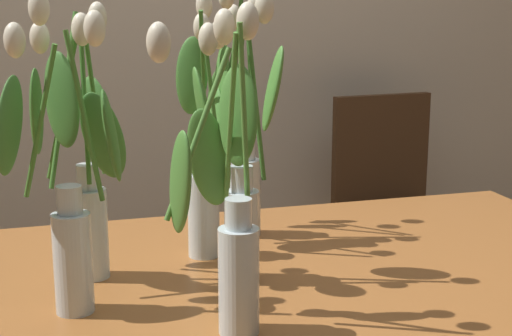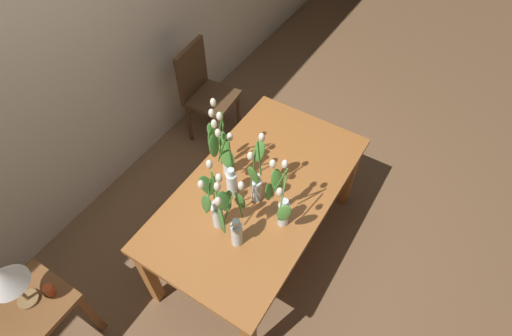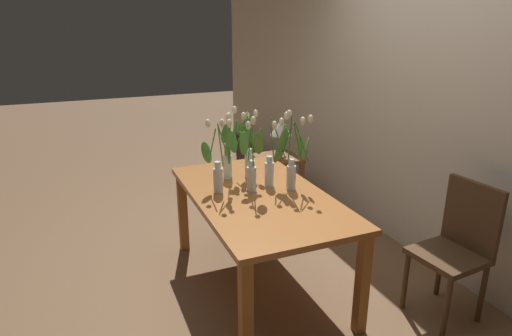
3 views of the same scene
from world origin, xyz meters
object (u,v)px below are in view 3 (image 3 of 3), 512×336
at_px(tulip_vase_0, 228,156).
at_px(tulip_vase_1, 247,148).
at_px(tulip_vase_3, 251,166).
at_px(table_lamp, 281,129).
at_px(tulip_vase_2, 219,165).
at_px(tulip_vase_4, 273,162).
at_px(tulip_vase_5, 292,159).
at_px(side_table, 277,167).
at_px(dining_table, 259,205).
at_px(pillar_candle, 278,157).
at_px(dining_chair, 458,243).

distance_m(tulip_vase_0, tulip_vase_1, 0.16).
relative_size(tulip_vase_3, table_lamp, 1.40).
bearing_deg(tulip_vase_2, tulip_vase_4, 83.15).
distance_m(tulip_vase_4, tulip_vase_5, 0.15).
xyz_separation_m(tulip_vase_2, side_table, (-1.15, 1.01, -0.51)).
relative_size(dining_table, tulip_vase_3, 2.88).
bearing_deg(tulip_vase_4, tulip_vase_3, -80.33).
relative_size(tulip_vase_2, tulip_vase_3, 0.97).
distance_m(tulip_vase_0, pillar_candle, 1.16).
relative_size(dining_chair, table_lamp, 2.34).
relative_size(tulip_vase_5, table_lamp, 1.45).
bearing_deg(tulip_vase_2, tulip_vase_1, 125.61).
relative_size(tulip_vase_1, dining_chair, 0.60).
relative_size(tulip_vase_2, table_lamp, 1.35).
xyz_separation_m(tulip_vase_3, dining_chair, (0.88, 1.10, -0.41)).
height_order(tulip_vase_1, tulip_vase_3, same).
bearing_deg(tulip_vase_4, table_lamp, 151.74).
relative_size(tulip_vase_3, dining_chair, 0.60).
bearing_deg(tulip_vase_1, table_lamp, 141.22).
height_order(tulip_vase_5, side_table, tulip_vase_5).
relative_size(dining_table, tulip_vase_1, 2.88).
relative_size(tulip_vase_4, pillar_candle, 7.43).
height_order(tulip_vase_4, table_lamp, tulip_vase_4).
height_order(tulip_vase_0, tulip_vase_4, tulip_vase_4).
relative_size(tulip_vase_1, tulip_vase_4, 1.00).
xyz_separation_m(tulip_vase_2, tulip_vase_3, (0.08, 0.21, -0.01)).
bearing_deg(side_table, tulip_vase_0, -43.29).
xyz_separation_m(tulip_vase_2, dining_chair, (0.96, 1.32, -0.42)).
bearing_deg(tulip_vase_2, tulip_vase_0, 148.24).
distance_m(tulip_vase_2, tulip_vase_4, 0.40).
relative_size(dining_table, side_table, 2.91).
bearing_deg(dining_chair, tulip_vase_2, -125.99).
bearing_deg(tulip_vase_1, tulip_vase_0, -102.76).
relative_size(dining_chair, side_table, 1.69).
bearing_deg(tulip_vase_5, side_table, 158.83).
height_order(tulip_vase_2, tulip_vase_3, tulip_vase_3).
xyz_separation_m(dining_table, tulip_vase_4, (-0.10, 0.16, 0.27)).
distance_m(tulip_vase_0, tulip_vase_2, 0.29).
bearing_deg(tulip_vase_5, pillar_candle, 159.21).
bearing_deg(tulip_vase_2, tulip_vase_3, 69.66).
distance_m(dining_table, tulip_vase_4, 0.33).
bearing_deg(side_table, dining_table, -30.44).
bearing_deg(dining_table, tulip_vase_0, -167.40).
bearing_deg(tulip_vase_0, pillar_candle, 134.29).
bearing_deg(tulip_vase_3, side_table, 147.24).
xyz_separation_m(dining_table, side_table, (-1.30, 0.77, -0.22)).
xyz_separation_m(dining_table, tulip_vase_1, (-0.36, 0.06, 0.32)).
height_order(tulip_vase_1, pillar_candle, tulip_vase_1).
distance_m(tulip_vase_2, dining_chair, 1.68).
distance_m(tulip_vase_2, tulip_vase_3, 0.23).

